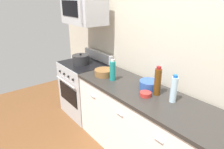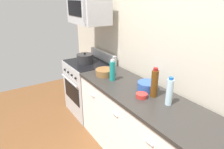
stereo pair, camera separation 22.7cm
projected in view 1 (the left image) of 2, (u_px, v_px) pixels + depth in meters
name	position (u px, v px, depth m)	size (l,w,h in m)	color
back_wall	(186.00, 54.00, 2.20)	(5.47, 0.10, 2.70)	beige
counter_unit	(156.00, 134.00, 2.29)	(2.38, 0.66, 0.92)	white
range_oven	(85.00, 88.00, 3.43)	(0.76, 0.69, 1.07)	#B7BABF
microwave	(84.00, 10.00, 2.99)	(0.74, 0.44, 0.40)	#B7BABF
bottle_wine_amber	(158.00, 82.00, 2.17)	(0.08, 0.08, 0.33)	#59330F
bottle_water_clear	(174.00, 89.00, 2.03)	(0.07, 0.07, 0.30)	silver
bottle_sparkling_teal	(113.00, 71.00, 2.56)	(0.08, 0.08, 0.28)	#197F7A
bowl_red_small	(146.00, 94.00, 2.19)	(0.13, 0.13, 0.05)	#B72D28
bowl_wooden_salad	(104.00, 72.00, 2.75)	(0.26, 0.26, 0.09)	brown
bowl_blue_mixing	(149.00, 84.00, 2.37)	(0.23, 0.23, 0.09)	#2D519E
stockpot	(81.00, 59.00, 3.21)	(0.27, 0.27, 0.18)	#262628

